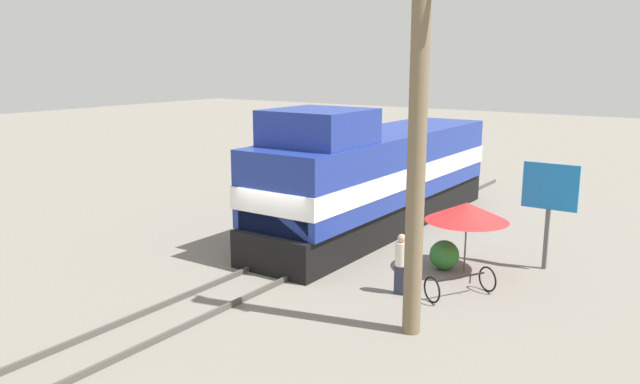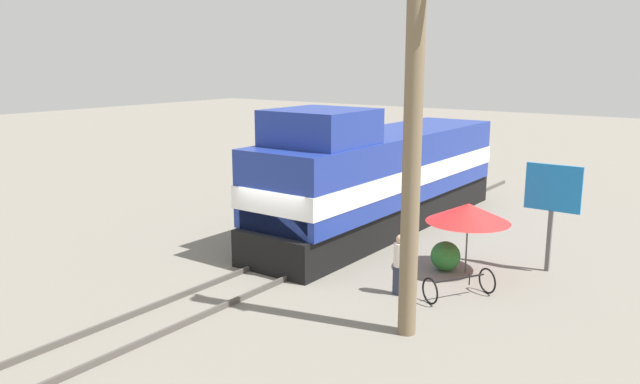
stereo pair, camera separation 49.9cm
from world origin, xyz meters
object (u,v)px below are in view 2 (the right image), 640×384
object	(u,v)px
locomotive	(379,177)
bicycle	(459,285)
utility_pole	(412,143)
vendor_umbrella	(468,213)
billboard_sign	(553,195)
person_bystander	(400,262)

from	to	relation	value
locomotive	bicycle	size ratio (longest dim) A/B	6.75
utility_pole	vendor_umbrella	bearing A→B (deg)	97.02
vendor_umbrella	utility_pole	bearing A→B (deg)	-82.98
billboard_sign	locomotive	bearing A→B (deg)	171.17
bicycle	utility_pole	bearing A→B (deg)	117.67
utility_pole	billboard_sign	xyz separation A→B (m)	(1.33, 6.34, -2.11)
locomotive	person_bystander	xyz separation A→B (m)	(3.85, -5.33, -1.07)
vendor_umbrella	person_bystander	distance (m)	2.99
locomotive	utility_pole	bearing A→B (deg)	-54.90
locomotive	utility_pole	xyz separation A→B (m)	(5.17, -7.35, 2.47)
vendor_umbrella	bicycle	distance (m)	2.61
person_bystander	utility_pole	bearing A→B (deg)	-56.92
utility_pole	person_bystander	world-z (taller)	utility_pole
utility_pole	locomotive	bearing A→B (deg)	125.10
utility_pole	vendor_umbrella	xyz separation A→B (m)	(-0.59, 4.76, -2.62)
vendor_umbrella	billboard_sign	xyz separation A→B (m)	(1.92, 1.58, 0.50)
person_bystander	vendor_umbrella	bearing A→B (deg)	75.13
vendor_umbrella	locomotive	bearing A→B (deg)	150.53
person_bystander	bicycle	size ratio (longest dim) A/B	0.84
locomotive	billboard_sign	xyz separation A→B (m)	(6.50, -1.01, 0.35)
locomotive	person_bystander	world-z (taller)	locomotive
utility_pole	bicycle	size ratio (longest dim) A/B	4.41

